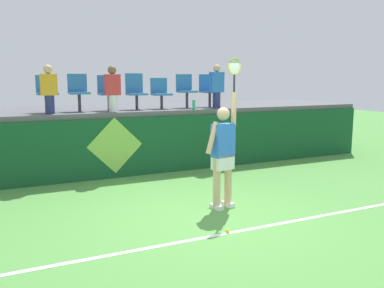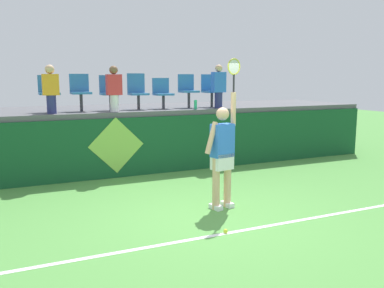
{
  "view_description": "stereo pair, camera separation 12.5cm",
  "coord_description": "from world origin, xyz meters",
  "px_view_note": "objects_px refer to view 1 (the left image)",
  "views": [
    {
      "loc": [
        -3.1,
        -5.73,
        2.26
      ],
      "look_at": [
        0.18,
        1.16,
        1.02
      ],
      "focal_mm": 38.44,
      "sensor_mm": 36.0,
      "label": 1
    },
    {
      "loc": [
        -2.99,
        -5.78,
        2.26
      ],
      "look_at": [
        0.18,
        1.16,
        1.02
      ],
      "focal_mm": 38.44,
      "sensor_mm": 36.0,
      "label": 2
    }
  ],
  "objects_px": {
    "stadium_chair_5": "(186,89)",
    "spectator_1": "(217,86)",
    "stadium_chair_0": "(47,91)",
    "spectator_0": "(49,88)",
    "tennis_player": "(223,152)",
    "stadium_chair_6": "(208,89)",
    "stadium_chair_1": "(78,90)",
    "tennis_ball": "(228,231)",
    "stadium_chair_3": "(136,90)",
    "spectator_2": "(113,88)",
    "water_bottle": "(194,105)",
    "stadium_chair_2": "(108,91)",
    "stadium_chair_4": "(160,92)"
  },
  "relations": [
    {
      "from": "stadium_chair_6",
      "to": "spectator_2",
      "type": "height_order",
      "value": "spectator_2"
    },
    {
      "from": "stadium_chair_0",
      "to": "stadium_chair_1",
      "type": "height_order",
      "value": "stadium_chair_1"
    },
    {
      "from": "tennis_player",
      "to": "water_bottle",
      "type": "bearing_deg",
      "value": 73.24
    },
    {
      "from": "stadium_chair_1",
      "to": "stadium_chair_2",
      "type": "distance_m",
      "value": 0.69
    },
    {
      "from": "stadium_chair_5",
      "to": "spectator_1",
      "type": "xyz_separation_m",
      "value": [
        0.67,
        -0.45,
        0.08
      ]
    },
    {
      "from": "tennis_ball",
      "to": "stadium_chair_0",
      "type": "height_order",
      "value": "stadium_chair_0"
    },
    {
      "from": "stadium_chair_6",
      "to": "spectator_0",
      "type": "bearing_deg",
      "value": -174.08
    },
    {
      "from": "stadium_chair_5",
      "to": "spectator_1",
      "type": "bearing_deg",
      "value": -33.99
    },
    {
      "from": "tennis_player",
      "to": "tennis_ball",
      "type": "xyz_separation_m",
      "value": [
        -0.52,
        -1.07,
        -0.96
      ]
    },
    {
      "from": "tennis_ball",
      "to": "spectator_2",
      "type": "height_order",
      "value": "spectator_2"
    },
    {
      "from": "tennis_player",
      "to": "spectator_2",
      "type": "relative_size",
      "value": 2.47
    },
    {
      "from": "tennis_player",
      "to": "stadium_chair_6",
      "type": "relative_size",
      "value": 2.99
    },
    {
      "from": "tennis_player",
      "to": "stadium_chair_3",
      "type": "distance_m",
      "value": 3.87
    },
    {
      "from": "spectator_0",
      "to": "tennis_ball",
      "type": "bearing_deg",
      "value": -66.52
    },
    {
      "from": "stadium_chair_0",
      "to": "spectator_1",
      "type": "xyz_separation_m",
      "value": [
        4.09,
        -0.45,
        0.09
      ]
    },
    {
      "from": "stadium_chair_5",
      "to": "tennis_player",
      "type": "bearing_deg",
      "value": -105.0
    },
    {
      "from": "stadium_chair_3",
      "to": "stadium_chair_5",
      "type": "relative_size",
      "value": 1.02
    },
    {
      "from": "tennis_ball",
      "to": "stadium_chair_6",
      "type": "xyz_separation_m",
      "value": [
        2.19,
        4.8,
        1.93
      ]
    },
    {
      "from": "tennis_player",
      "to": "spectator_0",
      "type": "bearing_deg",
      "value": 126.28
    },
    {
      "from": "stadium_chair_2",
      "to": "spectator_1",
      "type": "distance_m",
      "value": 2.75
    },
    {
      "from": "stadium_chair_4",
      "to": "stadium_chair_6",
      "type": "bearing_deg",
      "value": 0.19
    },
    {
      "from": "tennis_ball",
      "to": "stadium_chair_0",
      "type": "xyz_separation_m",
      "value": [
        -1.9,
        4.8,
        1.93
      ]
    },
    {
      "from": "tennis_ball",
      "to": "stadium_chair_3",
      "type": "distance_m",
      "value": 5.18
    },
    {
      "from": "stadium_chair_3",
      "to": "water_bottle",
      "type": "bearing_deg",
      "value": -25.64
    },
    {
      "from": "tennis_player",
      "to": "stadium_chair_6",
      "type": "xyz_separation_m",
      "value": [
        1.67,
        3.73,
        0.96
      ]
    },
    {
      "from": "stadium_chair_3",
      "to": "tennis_player",
      "type": "bearing_deg",
      "value": -84.58
    },
    {
      "from": "tennis_player",
      "to": "stadium_chair_6",
      "type": "distance_m",
      "value": 4.19
    },
    {
      "from": "stadium_chair_2",
      "to": "spectator_1",
      "type": "xyz_separation_m",
      "value": [
        2.71,
        -0.45,
        0.11
      ]
    },
    {
      "from": "tennis_player",
      "to": "stadium_chair_1",
      "type": "height_order",
      "value": "tennis_player"
    },
    {
      "from": "stadium_chair_4",
      "to": "spectator_0",
      "type": "xyz_separation_m",
      "value": [
        -2.72,
        -0.42,
        0.12
      ]
    },
    {
      "from": "water_bottle",
      "to": "stadium_chair_2",
      "type": "height_order",
      "value": "stadium_chair_2"
    },
    {
      "from": "stadium_chair_2",
      "to": "spectator_2",
      "type": "xyz_separation_m",
      "value": [
        0.0,
        -0.44,
        0.08
      ]
    },
    {
      "from": "stadium_chair_6",
      "to": "stadium_chair_4",
      "type": "bearing_deg",
      "value": -179.81
    },
    {
      "from": "stadium_chair_1",
      "to": "stadium_chair_4",
      "type": "distance_m",
      "value": 2.03
    },
    {
      "from": "tennis_player",
      "to": "spectator_1",
      "type": "height_order",
      "value": "spectator_1"
    },
    {
      "from": "stadium_chair_5",
      "to": "spectator_0",
      "type": "distance_m",
      "value": 3.45
    },
    {
      "from": "stadium_chair_3",
      "to": "stadium_chair_5",
      "type": "height_order",
      "value": "stadium_chair_3"
    },
    {
      "from": "stadium_chair_0",
      "to": "spectator_1",
      "type": "bearing_deg",
      "value": -6.23
    },
    {
      "from": "water_bottle",
      "to": "stadium_chair_0",
      "type": "xyz_separation_m",
      "value": [
        -3.36,
        0.61,
        0.37
      ]
    },
    {
      "from": "stadium_chair_1",
      "to": "stadium_chair_6",
      "type": "distance_m",
      "value": 3.4
    },
    {
      "from": "spectator_0",
      "to": "spectator_1",
      "type": "xyz_separation_m",
      "value": [
        4.09,
        -0.03,
        0.02
      ]
    },
    {
      "from": "tennis_ball",
      "to": "stadium_chair_0",
      "type": "distance_m",
      "value": 5.51
    },
    {
      "from": "stadium_chair_2",
      "to": "spectator_1",
      "type": "height_order",
      "value": "spectator_1"
    },
    {
      "from": "stadium_chair_0",
      "to": "spectator_0",
      "type": "relative_size",
      "value": 0.79
    },
    {
      "from": "stadium_chair_4",
      "to": "stadium_chair_0",
      "type": "bearing_deg",
      "value": -179.99
    },
    {
      "from": "stadium_chair_1",
      "to": "stadium_chair_4",
      "type": "xyz_separation_m",
      "value": [
        2.03,
        -0.0,
        -0.07
      ]
    },
    {
      "from": "spectator_0",
      "to": "stadium_chair_1",
      "type": "bearing_deg",
      "value": 31.34
    },
    {
      "from": "stadium_chair_4",
      "to": "stadium_chair_5",
      "type": "height_order",
      "value": "stadium_chair_5"
    },
    {
      "from": "stadium_chair_2",
      "to": "stadium_chair_6",
      "type": "bearing_deg",
      "value": 0.03
    },
    {
      "from": "spectator_2",
      "to": "spectator_0",
      "type": "bearing_deg",
      "value": 179.27
    }
  ]
}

